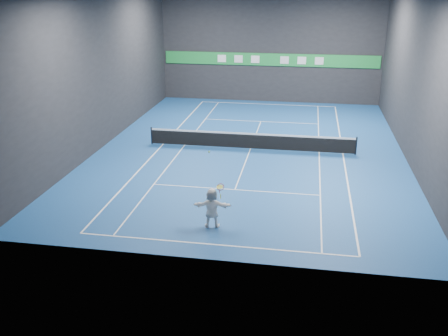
% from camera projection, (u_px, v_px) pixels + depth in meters
% --- Properties ---
extents(ground, '(26.00, 26.00, 0.00)m').
position_uv_depth(ground, '(250.00, 149.00, 30.25)').
color(ground, navy).
rests_on(ground, ground).
extents(wall_back, '(18.00, 0.10, 9.00)m').
position_uv_depth(wall_back, '(270.00, 47.00, 40.66)').
color(wall_back, '#232325').
rests_on(wall_back, ground).
extents(wall_front, '(18.00, 0.10, 9.00)m').
position_uv_depth(wall_front, '(207.00, 142.00, 16.67)').
color(wall_front, '#232325').
rests_on(wall_front, ground).
extents(wall_left, '(0.10, 26.00, 9.00)m').
position_uv_depth(wall_left, '(104.00, 70.00, 30.08)').
color(wall_left, '#232325').
rests_on(wall_left, ground).
extents(wall_right, '(0.10, 26.00, 9.00)m').
position_uv_depth(wall_right, '(415.00, 80.00, 27.26)').
color(wall_right, '#232325').
rests_on(wall_right, ground).
extents(baseline_near, '(10.98, 0.08, 0.01)m').
position_uv_depth(baseline_near, '(214.00, 244.00, 19.28)').
color(baseline_near, white).
rests_on(baseline_near, ground).
extents(baseline_far, '(10.98, 0.08, 0.01)m').
position_uv_depth(baseline_far, '(267.00, 104.00, 41.22)').
color(baseline_far, white).
rests_on(baseline_far, ground).
extents(sideline_doubles_left, '(0.08, 23.78, 0.01)m').
position_uv_depth(sideline_doubles_left, '(163.00, 144.00, 31.11)').
color(sideline_doubles_left, white).
rests_on(sideline_doubles_left, ground).
extents(sideline_doubles_right, '(0.08, 23.78, 0.01)m').
position_uv_depth(sideline_doubles_right, '(343.00, 154.00, 29.39)').
color(sideline_doubles_right, white).
rests_on(sideline_doubles_right, ground).
extents(sideline_singles_left, '(0.06, 23.78, 0.01)m').
position_uv_depth(sideline_singles_left, '(185.00, 145.00, 30.89)').
color(sideline_singles_left, white).
rests_on(sideline_singles_left, ground).
extents(sideline_singles_right, '(0.06, 23.78, 0.01)m').
position_uv_depth(sideline_singles_right, '(319.00, 153.00, 29.60)').
color(sideline_singles_right, white).
rests_on(sideline_singles_right, ground).
extents(service_line_near, '(8.23, 0.06, 0.01)m').
position_uv_depth(service_line_near, '(235.00, 190.00, 24.34)').
color(service_line_near, white).
rests_on(service_line_near, ground).
extents(service_line_far, '(8.23, 0.06, 0.01)m').
position_uv_depth(service_line_far, '(261.00, 121.00, 36.16)').
color(service_line_far, white).
rests_on(service_line_far, ground).
extents(center_service_line, '(0.06, 12.80, 0.01)m').
position_uv_depth(center_service_line, '(250.00, 149.00, 30.25)').
color(center_service_line, white).
rests_on(center_service_line, ground).
extents(player, '(1.61, 0.66, 1.69)m').
position_uv_depth(player, '(212.00, 208.00, 20.40)').
color(player, white).
rests_on(player, ground).
extents(tennis_ball, '(0.07, 0.07, 0.07)m').
position_uv_depth(tennis_ball, '(209.00, 152.00, 19.83)').
color(tennis_ball, '#BBE826').
rests_on(tennis_ball, player).
extents(tennis_net, '(12.50, 0.10, 1.07)m').
position_uv_depth(tennis_net, '(251.00, 140.00, 30.06)').
color(tennis_net, black).
rests_on(tennis_net, ground).
extents(sponsor_banner, '(17.64, 0.11, 1.00)m').
position_uv_depth(sponsor_banner, '(270.00, 60.00, 40.96)').
color(sponsor_banner, green).
rests_on(sponsor_banner, wall_back).
extents(tennis_racket, '(0.43, 0.35, 0.70)m').
position_uv_depth(tennis_racket, '(220.00, 188.00, 20.09)').
color(tennis_racket, '#AF1712').
rests_on(tennis_racket, player).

